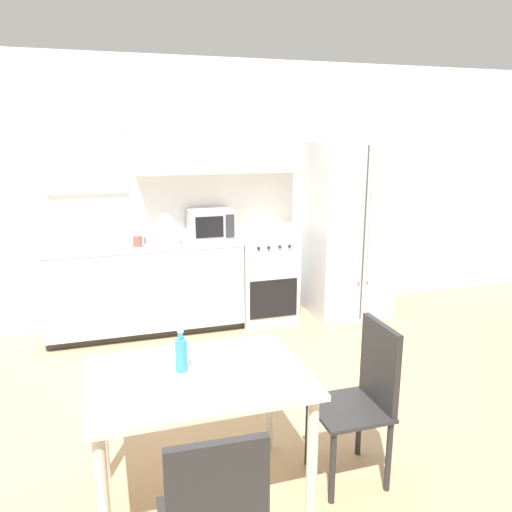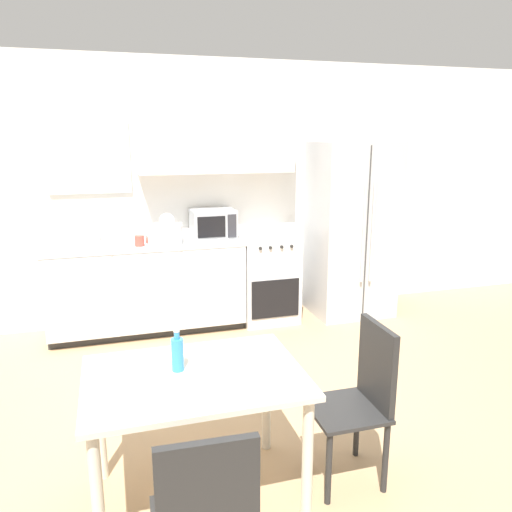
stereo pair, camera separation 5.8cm
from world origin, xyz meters
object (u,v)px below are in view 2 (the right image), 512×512
microwave (213,224)px  dining_table (195,394)px  dining_chair_side (362,392)px  refrigerator (351,230)px  drink_bottle (177,353)px  coffee_mug (140,241)px  oven_range (266,278)px

microwave → dining_table: bearing=-103.8°
dining_chair_side → dining_table: bearing=86.6°
microwave → dining_table: microwave is taller
refrigerator → dining_chair_side: (-1.21, -2.56, -0.40)m
dining_chair_side → drink_bottle: size_ratio=3.97×
refrigerator → dining_table: size_ratio=1.68×
refrigerator → dining_table: refrigerator is taller
dining_chair_side → drink_bottle: (-1.01, 0.14, 0.31)m
refrigerator → dining_table: (-2.15, -2.49, -0.30)m
refrigerator → microwave: (-1.50, 0.13, 0.12)m
coffee_mug → drink_bottle: coffee_mug is taller
oven_range → drink_bottle: drink_bottle is taller
coffee_mug → drink_bottle: size_ratio=0.53×
refrigerator → dining_chair_side: 2.86m
coffee_mug → dining_chair_side: (1.03, -2.49, -0.43)m
drink_bottle → refrigerator: bearing=47.5°
dining_table → dining_chair_side: bearing=-4.0°
oven_range → coffee_mug: (-1.30, -0.12, 0.51)m
oven_range → dining_table: size_ratio=0.81×
refrigerator → dining_table: 3.30m
drink_bottle → dining_chair_side: bearing=-7.7°
refrigerator → coffee_mug: size_ratio=15.02×
oven_range → refrigerator: 1.07m
microwave → coffee_mug: size_ratio=3.48×
oven_range → coffee_mug: size_ratio=7.27×
oven_range → dining_table: (-1.20, -2.54, 0.18)m
oven_range → drink_bottle: bearing=-117.3°
dining_table → dining_chair_side: 0.94m
coffee_mug → dining_table: 2.45m
oven_range → refrigerator: size_ratio=0.48×
refrigerator → dining_chair_side: bearing=-115.4°
refrigerator → microwave: refrigerator is taller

